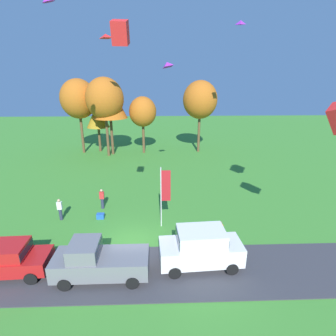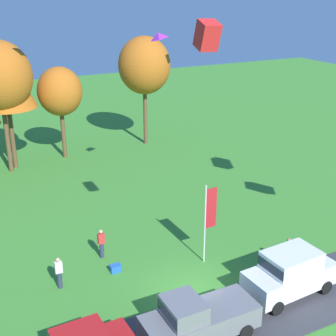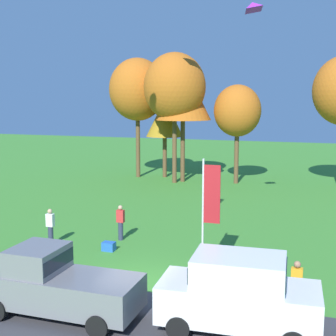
{
  "view_description": "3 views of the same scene",
  "coord_description": "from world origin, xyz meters",
  "px_view_note": "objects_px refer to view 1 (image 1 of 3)",
  "views": [
    {
      "loc": [
        1.87,
        -14.58,
        10.22
      ],
      "look_at": [
        2.61,
        6.52,
        2.92
      ],
      "focal_mm": 28.0,
      "sensor_mm": 36.0,
      "label": 1
    },
    {
      "loc": [
        -9.61,
        -16.59,
        14.0
      ],
      "look_at": [
        0.81,
        4.11,
        4.96
      ],
      "focal_mm": 50.0,
      "sensor_mm": 36.0,
      "label": 2
    },
    {
      "loc": [
        6.27,
        -15.02,
        6.78
      ],
      "look_at": [
        -0.01,
        3.72,
        3.83
      ],
      "focal_mm": 50.0,
      "sensor_mm": 36.0,
      "label": 3
    }
  ],
  "objects_px": {
    "person_beside_suv": "(220,233)",
    "flag_banner": "(164,190)",
    "person_on_lawn": "(102,199)",
    "tree_right_of_center": "(109,101)",
    "tree_lone_near": "(78,99)",
    "person_watching_sky": "(60,209)",
    "tree_left_of_center": "(200,100)",
    "tree_far_right": "(98,116)",
    "tree_center_back": "(143,112)",
    "car_suv_near_entrance": "(201,246)",
    "cooler_box": "(100,216)",
    "car_pickup_far_end": "(97,260)",
    "car_sedan_by_flagpole": "(8,259)",
    "kite_diamond_near_flag": "(167,65)",
    "kite_diamond_mid_center": "(105,36)",
    "kite_diamond_over_trees": "(241,22)",
    "tree_far_left": "(105,99)"
  },
  "relations": [
    {
      "from": "person_beside_suv",
      "to": "flag_banner",
      "type": "distance_m",
      "value": 4.66
    },
    {
      "from": "person_on_lawn",
      "to": "tree_right_of_center",
      "type": "xyz_separation_m",
      "value": [
        -1.8,
        16.32,
        6.42
      ]
    },
    {
      "from": "tree_lone_near",
      "to": "flag_banner",
      "type": "distance_m",
      "value": 23.54
    },
    {
      "from": "person_watching_sky",
      "to": "tree_left_of_center",
      "type": "height_order",
      "value": "tree_left_of_center"
    },
    {
      "from": "tree_far_right",
      "to": "tree_center_back",
      "type": "xyz_separation_m",
      "value": [
        6.42,
        -1.02,
        0.7
      ]
    },
    {
      "from": "car_suv_near_entrance",
      "to": "tree_center_back",
      "type": "distance_m",
      "value": 24.98
    },
    {
      "from": "person_beside_suv",
      "to": "cooler_box",
      "type": "height_order",
      "value": "person_beside_suv"
    },
    {
      "from": "person_on_lawn",
      "to": "car_pickup_far_end",
      "type": "bearing_deg",
      "value": -80.16
    },
    {
      "from": "tree_right_of_center",
      "to": "cooler_box",
      "type": "xyz_separation_m",
      "value": [
        1.96,
        -17.98,
        -7.1
      ]
    },
    {
      "from": "tree_lone_near",
      "to": "tree_left_of_center",
      "type": "relative_size",
      "value": 1.02
    },
    {
      "from": "car_sedan_by_flagpole",
      "to": "tree_left_of_center",
      "type": "distance_m",
      "value": 29.17
    },
    {
      "from": "car_suv_near_entrance",
      "to": "person_beside_suv",
      "type": "xyz_separation_m",
      "value": [
        1.52,
        1.92,
        -0.42
      ]
    },
    {
      "from": "person_watching_sky",
      "to": "cooler_box",
      "type": "bearing_deg",
      "value": 1.3
    },
    {
      "from": "car_pickup_far_end",
      "to": "cooler_box",
      "type": "height_order",
      "value": "car_pickup_far_end"
    },
    {
      "from": "car_pickup_far_end",
      "to": "car_suv_near_entrance",
      "type": "distance_m",
      "value": 5.65
    },
    {
      "from": "tree_far_right",
      "to": "tree_right_of_center",
      "type": "distance_m",
      "value": 3.48
    },
    {
      "from": "car_sedan_by_flagpole",
      "to": "cooler_box",
      "type": "distance_m",
      "value": 7.0
    },
    {
      "from": "tree_far_right",
      "to": "flag_banner",
      "type": "distance_m",
      "value": 22.8
    },
    {
      "from": "kite_diamond_near_flag",
      "to": "person_beside_suv",
      "type": "bearing_deg",
      "value": -71.88
    },
    {
      "from": "car_suv_near_entrance",
      "to": "tree_right_of_center",
      "type": "relative_size",
      "value": 0.49
    },
    {
      "from": "tree_center_back",
      "to": "cooler_box",
      "type": "bearing_deg",
      "value": -97.2
    },
    {
      "from": "tree_far_right",
      "to": "tree_left_of_center",
      "type": "distance_m",
      "value": 14.51
    },
    {
      "from": "car_pickup_far_end",
      "to": "tree_far_right",
      "type": "bearing_deg",
      "value": 101.54
    },
    {
      "from": "tree_left_of_center",
      "to": "cooler_box",
      "type": "xyz_separation_m",
      "value": [
        -10.25,
        -18.95,
        -7.12
      ]
    },
    {
      "from": "car_suv_near_entrance",
      "to": "tree_left_of_center",
      "type": "bearing_deg",
      "value": 82.03
    },
    {
      "from": "tree_left_of_center",
      "to": "kite_diamond_mid_center",
      "type": "distance_m",
      "value": 15.11
    },
    {
      "from": "car_sedan_by_flagpole",
      "to": "kite_diamond_near_flag",
      "type": "distance_m",
      "value": 17.85
    },
    {
      "from": "car_pickup_far_end",
      "to": "tree_right_of_center",
      "type": "distance_m",
      "value": 25.26
    },
    {
      "from": "car_pickup_far_end",
      "to": "person_on_lawn",
      "type": "bearing_deg",
      "value": 99.84
    },
    {
      "from": "car_sedan_by_flagpole",
      "to": "tree_far_right",
      "type": "xyz_separation_m",
      "value": [
        -0.42,
        25.53,
        4.03
      ]
    },
    {
      "from": "person_beside_suv",
      "to": "flag_banner",
      "type": "height_order",
      "value": "flag_banner"
    },
    {
      "from": "car_suv_near_entrance",
      "to": "tree_center_back",
      "type": "bearing_deg",
      "value": 100.47
    },
    {
      "from": "car_sedan_by_flagpole",
      "to": "flag_banner",
      "type": "bearing_deg",
      "value": 28.76
    },
    {
      "from": "car_sedan_by_flagpole",
      "to": "tree_far_right",
      "type": "height_order",
      "value": "tree_far_right"
    },
    {
      "from": "flag_banner",
      "to": "tree_lone_near",
      "type": "bearing_deg",
      "value": 118.92
    },
    {
      "from": "kite_diamond_over_trees",
      "to": "kite_diamond_near_flag",
      "type": "distance_m",
      "value": 8.44
    },
    {
      "from": "person_beside_suv",
      "to": "tree_left_of_center",
      "type": "distance_m",
      "value": 23.58
    },
    {
      "from": "person_watching_sky",
      "to": "tree_lone_near",
      "type": "xyz_separation_m",
      "value": [
        -3.34,
        19.03,
        6.62
      ]
    },
    {
      "from": "person_on_lawn",
      "to": "kite_diamond_mid_center",
      "type": "bearing_deg",
      "value": 92.85
    },
    {
      "from": "person_on_lawn",
      "to": "kite_diamond_near_flag",
      "type": "bearing_deg",
      "value": 36.42
    },
    {
      "from": "flag_banner",
      "to": "car_suv_near_entrance",
      "type": "bearing_deg",
      "value": -65.86
    },
    {
      "from": "person_watching_sky",
      "to": "kite_diamond_near_flag",
      "type": "distance_m",
      "value": 14.44
    },
    {
      "from": "car_sedan_by_flagpole",
      "to": "kite_diamond_over_trees",
      "type": "xyz_separation_m",
      "value": [
        15.79,
        14.77,
        13.97
      ]
    },
    {
      "from": "person_on_lawn",
      "to": "person_beside_suv",
      "type": "distance_m",
      "value": 10.02
    },
    {
      "from": "tree_lone_near",
      "to": "kite_diamond_near_flag",
      "type": "distance_m",
      "value": 18.01
    },
    {
      "from": "tree_lone_near",
      "to": "flag_banner",
      "type": "relative_size",
      "value": 2.25
    },
    {
      "from": "tree_far_left",
      "to": "tree_left_of_center",
      "type": "bearing_deg",
      "value": 7.53
    },
    {
      "from": "person_on_lawn",
      "to": "car_sedan_by_flagpole",
      "type": "bearing_deg",
      "value": -114.71
    },
    {
      "from": "person_watching_sky",
      "to": "tree_lone_near",
      "type": "relative_size",
      "value": 0.17
    },
    {
      "from": "car_sedan_by_flagpole",
      "to": "person_on_lawn",
      "type": "height_order",
      "value": "car_sedan_by_flagpole"
    }
  ]
}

